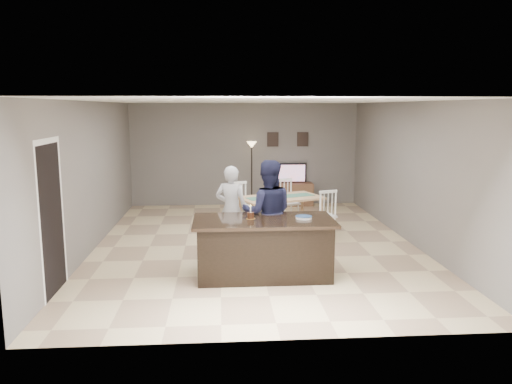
{
  "coord_description": "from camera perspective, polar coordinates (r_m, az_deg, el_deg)",
  "views": [
    {
      "loc": [
        -0.66,
        -9.22,
        2.59
      ],
      "look_at": [
        -0.01,
        -0.3,
        1.07
      ],
      "focal_mm": 35.0,
      "sensor_mm": 36.0,
      "label": 1
    }
  ],
  "objects": [
    {
      "name": "man",
      "position": [
        8.19,
        1.35,
        -2.42
      ],
      "size": [
        0.9,
        0.73,
        1.75
      ],
      "primitive_type": "imported",
      "rotation": [
        0.0,
        0.0,
        3.06
      ],
      "color": "#191B38",
      "rests_on": "floor"
    },
    {
      "name": "floor_lamp",
      "position": [
        12.95,
        -0.5,
        4.08
      ],
      "size": [
        0.26,
        0.26,
        1.72
      ],
      "color": "black",
      "rests_on": "floor"
    },
    {
      "name": "dining_table",
      "position": [
        10.29,
        2.82,
        -1.28
      ],
      "size": [
        2.12,
        2.29,
        1.0
      ],
      "rotation": [
        0.0,
        0.0,
        0.36
      ],
      "color": "tan",
      "rests_on": "floor"
    },
    {
      "name": "floor",
      "position": [
        9.6,
        -0.07,
        -5.99
      ],
      "size": [
        8.0,
        8.0,
        0.0
      ],
      "primitive_type": "plane",
      "color": "#D8BD8A",
      "rests_on": "ground"
    },
    {
      "name": "tv_console",
      "position": [
        13.32,
        3.92,
        -0.27
      ],
      "size": [
        1.2,
        0.4,
        0.6
      ],
      "primitive_type": "cube",
      "color": "brown",
      "rests_on": "floor"
    },
    {
      "name": "picture_frames",
      "position": [
        13.35,
        3.65,
        6.03
      ],
      "size": [
        1.1,
        0.02,
        0.38
      ],
      "color": "black",
      "rests_on": "room_shell"
    },
    {
      "name": "room_shell",
      "position": [
        9.29,
        -0.08,
        4.02
      ],
      "size": [
        8.0,
        8.0,
        8.0
      ],
      "color": "slate",
      "rests_on": "floor"
    },
    {
      "name": "kitchen_island",
      "position": [
        7.75,
        0.88,
        -6.33
      ],
      "size": [
        2.15,
        1.1,
        0.9
      ],
      "color": "black",
      "rests_on": "floor"
    },
    {
      "name": "television",
      "position": [
        13.3,
        3.9,
        2.18
      ],
      "size": [
        0.91,
        0.12,
        0.53
      ],
      "primitive_type": "imported",
      "rotation": [
        0.0,
        0.0,
        3.14
      ],
      "color": "black",
      "rests_on": "tv_console"
    },
    {
      "name": "plate_stack",
      "position": [
        7.7,
        5.48,
        -2.9
      ],
      "size": [
        0.26,
        0.26,
        0.04
      ],
      "color": "white",
      "rests_on": "kitchen_island"
    },
    {
      "name": "birthday_cake",
      "position": [
        7.66,
        -0.62,
        -2.7
      ],
      "size": [
        0.14,
        0.14,
        0.22
      ],
      "color": "gold",
      "rests_on": "kitchen_island"
    },
    {
      "name": "doorway",
      "position": [
        7.42,
        -22.39,
        -1.41
      ],
      "size": [
        0.0,
        2.1,
        2.65
      ],
      "color": "black",
      "rests_on": "floor"
    },
    {
      "name": "tv_screen_glow",
      "position": [
        13.23,
        3.95,
        2.16
      ],
      "size": [
        0.78,
        0.0,
        0.78
      ],
      "primitive_type": "plane",
      "rotation": [
        1.57,
        0.0,
        3.14
      ],
      "color": "orange",
      "rests_on": "tv_console"
    },
    {
      "name": "woman",
      "position": [
        8.94,
        -2.83,
        -1.99
      ],
      "size": [
        0.66,
        0.52,
        1.57
      ],
      "primitive_type": "imported",
      "rotation": [
        0.0,
        0.0,
        2.86
      ],
      "color": "#B0B0B5",
      "rests_on": "floor"
    }
  ]
}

